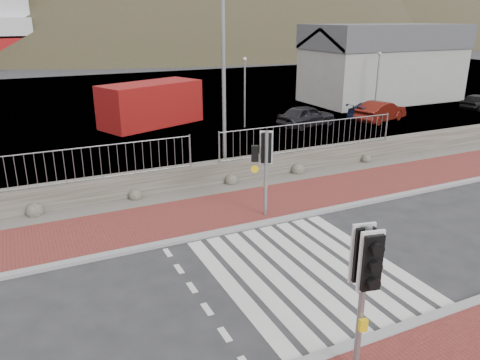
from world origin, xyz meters
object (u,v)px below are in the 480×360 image
traffic_signal_far (265,155)px  car_c (374,111)px  shipping_container (151,104)px  car_a (306,116)px  streetlight (226,57)px  traffic_signal_near (365,270)px  car_b (381,111)px  car_e (477,101)px

traffic_signal_far → car_c: size_ratio=0.74×
shipping_container → car_a: 9.48m
streetlight → traffic_signal_near: bearing=-126.0°
car_c → car_b: bearing=168.9°
traffic_signal_far → car_e: size_ratio=0.88×
car_b → car_a: bearing=64.6°
car_a → car_c: car_a is taller
traffic_signal_near → shipping_container: size_ratio=0.49×
car_e → car_c: bearing=71.3°
traffic_signal_near → car_a: (10.68, 17.97, -1.52)m
car_e → shipping_container: bearing=61.0°
car_b → car_e: size_ratio=1.20×
car_e → streetlight: bearing=88.1°
car_c → traffic_signal_far: bearing=118.7°
car_a → streetlight: bearing=117.4°
traffic_signal_far → shipping_container: bearing=-67.8°
streetlight → traffic_signal_far: bearing=-122.2°
traffic_signal_far → car_a: 14.04m
traffic_signal_near → streetlight: bearing=89.1°
traffic_signal_far → streetlight: 5.38m
traffic_signal_far → streetlight: bearing=-74.9°
traffic_signal_far → car_a: bearing=-105.0°
traffic_signal_near → car_b: (15.77, 17.19, -1.52)m
car_c → car_e: bearing=-101.2°
traffic_signal_near → car_a: traffic_signal_near is taller
streetlight → shipping_container: (-0.25, 10.80, -3.56)m
traffic_signal_far → shipping_container: 15.41m
traffic_signal_near → car_a: bearing=71.0°
traffic_signal_far → streetlight: size_ratio=0.34×
traffic_signal_far → car_a: traffic_signal_far is taller
car_b → traffic_signal_near: bearing=120.8°
traffic_signal_far → car_b: size_ratio=0.74×
traffic_signal_near → car_b: traffic_signal_near is taller
streetlight → car_b: size_ratio=2.18×
car_b → streetlight: bearing=96.0°
car_c → streetlight: bearing=106.0°
shipping_container → car_b: shipping_container is taller
streetlight → car_a: size_ratio=2.24×
car_a → car_e: (14.24, -0.51, -0.09)m
car_a → car_e: bearing=-102.5°
traffic_signal_far → car_b: 17.20m
streetlight → car_e: 23.43m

